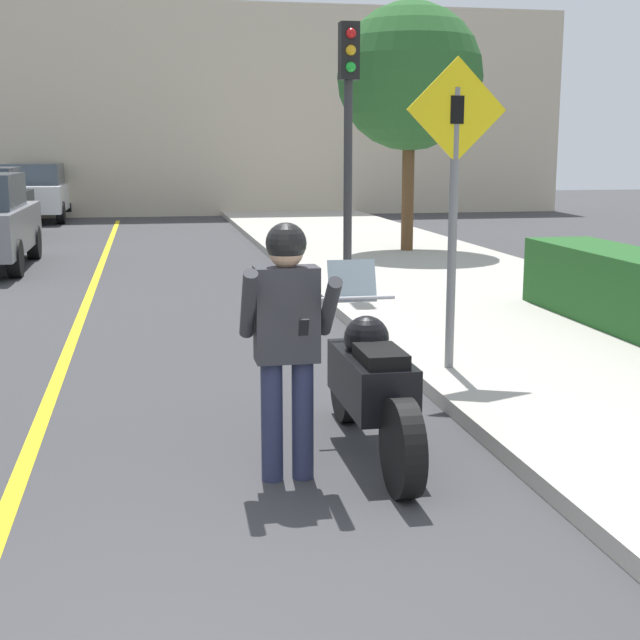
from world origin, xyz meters
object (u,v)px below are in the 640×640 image
(motorcycle, at_px, (371,384))
(person_biker, at_px, (287,326))
(traffic_light, at_px, (349,106))
(street_tree, at_px, (410,77))
(crossing_sign, at_px, (454,185))
(parked_car_white, at_px, (35,192))

(motorcycle, distance_m, person_biker, 0.91)
(person_biker, height_order, traffic_light, traffic_light)
(motorcycle, bearing_deg, street_tree, 72.38)
(motorcycle, height_order, street_tree, street_tree)
(person_biker, relative_size, crossing_sign, 0.60)
(motorcycle, distance_m, crossing_sign, 2.52)
(motorcycle, relative_size, parked_car_white, 0.52)
(person_biker, bearing_deg, parked_car_white, 100.48)
(traffic_light, xyz_separation_m, street_tree, (2.26, 4.70, 0.77))
(person_biker, distance_m, traffic_light, 7.32)
(street_tree, distance_m, parked_car_white, 13.68)
(crossing_sign, distance_m, parked_car_white, 20.84)
(motorcycle, height_order, crossing_sign, crossing_sign)
(motorcycle, distance_m, traffic_light, 6.95)
(street_tree, bearing_deg, person_biker, -109.94)
(street_tree, relative_size, parked_car_white, 1.13)
(person_biker, bearing_deg, motorcycle, 30.88)
(crossing_sign, bearing_deg, street_tree, 75.93)
(crossing_sign, relative_size, parked_car_white, 0.66)
(traffic_light, relative_size, street_tree, 0.77)
(traffic_light, xyz_separation_m, parked_car_white, (-6.03, 15.27, -1.82))
(motorcycle, xyz_separation_m, street_tree, (3.55, 11.18, 2.95))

